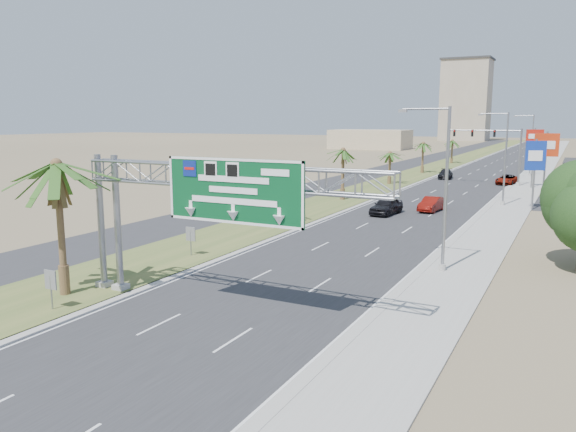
% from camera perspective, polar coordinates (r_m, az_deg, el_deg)
% --- Properties ---
extents(ground, '(600.00, 600.00, 0.00)m').
position_cam_1_polar(ground, '(20.86, -21.49, -17.20)').
color(ground, '#8C7A59').
rests_on(ground, ground).
extents(road, '(12.00, 300.00, 0.02)m').
position_cam_1_polar(road, '(123.14, 20.61, 4.86)').
color(road, '#28282B').
rests_on(road, ground).
extents(sidewalk_right, '(4.00, 300.00, 0.10)m').
position_cam_1_polar(sidewalk_right, '(122.44, 24.57, 4.60)').
color(sidewalk_right, '#9E9B93').
rests_on(sidewalk_right, ground).
extents(median_grass, '(7.00, 300.00, 0.12)m').
position_cam_1_polar(median_grass, '(124.70, 16.03, 5.18)').
color(median_grass, '#465D29').
rests_on(median_grass, ground).
extents(opposing_road, '(8.00, 300.00, 0.02)m').
position_cam_1_polar(opposing_road, '(126.26, 12.91, 5.34)').
color(opposing_road, '#28282B').
rests_on(opposing_road, ground).
extents(sign_gantry, '(16.75, 1.24, 7.50)m').
position_cam_1_polar(sign_gantry, '(26.97, -7.87, 2.93)').
color(sign_gantry, gray).
rests_on(sign_gantry, ground).
extents(palm_near, '(5.70, 5.70, 8.35)m').
position_cam_1_polar(palm_near, '(30.98, -22.47, 4.78)').
color(palm_near, brown).
rests_on(palm_near, ground).
extents(palm_row_b, '(3.99, 3.99, 5.95)m').
position_cam_1_polar(palm_row_b, '(50.21, -1.20, 4.83)').
color(palm_row_b, brown).
rests_on(palm_row_b, ground).
extents(palm_row_c, '(3.99, 3.99, 6.75)m').
position_cam_1_polar(palm_row_c, '(64.63, 5.62, 6.57)').
color(palm_row_c, brown).
rests_on(palm_row_c, ground).
extents(palm_row_d, '(3.99, 3.99, 5.45)m').
position_cam_1_polar(palm_row_d, '(81.67, 10.33, 6.24)').
color(palm_row_d, brown).
rests_on(palm_row_d, ground).
extents(palm_row_e, '(3.99, 3.99, 6.15)m').
position_cam_1_polar(palm_row_e, '(99.94, 13.57, 7.13)').
color(palm_row_e, brown).
rests_on(palm_row_e, ground).
extents(palm_row_f, '(3.99, 3.99, 5.75)m').
position_cam_1_polar(palm_row_f, '(124.35, 16.36, 7.30)').
color(palm_row_f, brown).
rests_on(palm_row_f, ground).
extents(streetlight_near, '(3.27, 0.44, 10.00)m').
position_cam_1_polar(streetlight_near, '(34.98, 15.40, 1.98)').
color(streetlight_near, gray).
rests_on(streetlight_near, ground).
extents(streetlight_mid, '(3.27, 0.44, 10.00)m').
position_cam_1_polar(streetlight_mid, '(64.50, 21.03, 5.10)').
color(streetlight_mid, gray).
rests_on(streetlight_mid, ground).
extents(streetlight_far, '(3.27, 0.44, 10.00)m').
position_cam_1_polar(streetlight_far, '(100.31, 23.39, 6.39)').
color(streetlight_far, gray).
rests_on(streetlight_far, ground).
extents(signal_mast, '(10.28, 0.71, 8.00)m').
position_cam_1_polar(signal_mast, '(84.54, 21.15, 6.15)').
color(signal_mast, gray).
rests_on(signal_mast, ground).
extents(median_signback_a, '(0.75, 0.08, 2.08)m').
position_cam_1_polar(median_signback_a, '(29.58, -22.97, -6.26)').
color(median_signback_a, gray).
rests_on(median_signback_a, ground).
extents(median_signback_b, '(0.75, 0.08, 2.08)m').
position_cam_1_polar(median_signback_b, '(38.49, -9.86, -2.03)').
color(median_signback_b, gray).
rests_on(median_signback_b, ground).
extents(tower_distant, '(20.00, 16.00, 35.00)m').
position_cam_1_polar(tower_distant, '(266.16, 17.61, 11.11)').
color(tower_distant, gray).
rests_on(tower_distant, ground).
extents(building_distant_left, '(24.00, 14.00, 6.00)m').
position_cam_1_polar(building_distant_left, '(182.03, 8.34, 7.71)').
color(building_distant_left, tan).
rests_on(building_distant_left, ground).
extents(car_left_lane, '(2.42, 5.06, 1.67)m').
position_cam_1_polar(car_left_lane, '(55.90, 9.96, 0.99)').
color(car_left_lane, black).
rests_on(car_left_lane, ground).
extents(car_mid_lane, '(1.96, 4.58, 1.47)m').
position_cam_1_polar(car_mid_lane, '(58.82, 14.37, 1.16)').
color(car_mid_lane, '#690E09').
rests_on(car_mid_lane, ground).
extents(car_right_lane, '(2.91, 5.25, 1.39)m').
position_cam_1_polar(car_right_lane, '(86.64, 21.33, 3.45)').
color(car_right_lane, gray).
rests_on(car_right_lane, ground).
extents(car_far, '(2.67, 5.22, 1.45)m').
position_cam_1_polar(car_far, '(92.13, 15.70, 4.12)').
color(car_far, black).
rests_on(car_far, ground).
extents(pole_sign_red_near, '(2.41, 0.74, 8.02)m').
position_cam_1_polar(pole_sign_red_near, '(64.74, 24.76, 6.22)').
color(pole_sign_red_near, gray).
rests_on(pole_sign_red_near, ground).
extents(pole_sign_blue, '(1.96, 1.05, 7.29)m').
position_cam_1_polar(pole_sign_blue, '(62.83, 23.83, 5.39)').
color(pole_sign_blue, gray).
rests_on(pole_sign_blue, ground).
extents(pole_sign_red_far, '(2.19, 0.92, 8.12)m').
position_cam_1_polar(pole_sign_red_far, '(82.67, 23.75, 7.00)').
color(pole_sign_red_far, gray).
rests_on(pole_sign_red_far, ground).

